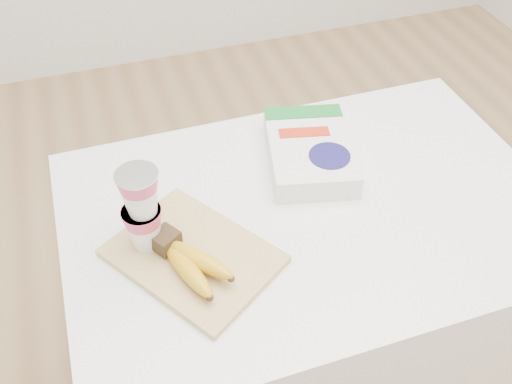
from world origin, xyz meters
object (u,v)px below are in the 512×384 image
bananas (189,261)px  cereal_box (310,151)px  table (302,311)px  cutting_board (193,256)px  yogurt_stack (141,208)px

bananas → cereal_box: bearing=34.4°
cereal_box → table: bearing=-96.0°
table → bananas: size_ratio=5.39×
table → bananas: (-0.29, -0.09, 0.42)m
cutting_board → bananas: (-0.01, -0.03, 0.03)m
yogurt_stack → cereal_box: 0.43m
cutting_board → cereal_box: (0.32, 0.20, 0.02)m
table → cutting_board: size_ratio=3.39×
bananas → cereal_box: 0.40m
table → yogurt_stack: yogurt_stack is taller
table → cutting_board: bearing=-167.9°
yogurt_stack → cereal_box: bearing=19.9°
cutting_board → yogurt_stack: size_ratio=1.68×
cutting_board → bananas: bananas is taller
table → cereal_box: (0.05, 0.14, 0.42)m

